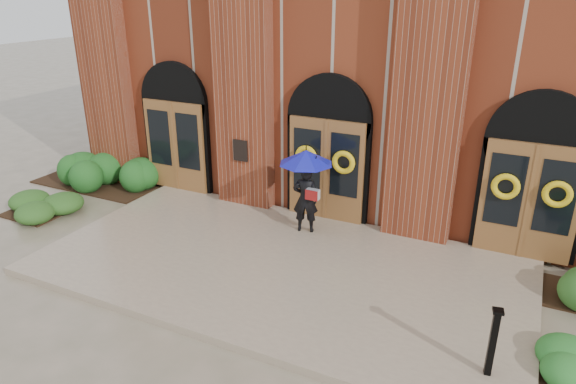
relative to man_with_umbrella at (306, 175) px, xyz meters
The scene contains 8 objects.
ground 2.37m from the man_with_umbrella, 86.00° to the right, with size 90.00×90.00×0.00m, color gray.
landing 2.21m from the man_with_umbrella, 85.64° to the right, with size 10.00×5.30×0.15m, color tan.
church_building 7.26m from the man_with_umbrella, 88.97° to the left, with size 16.20×12.53×7.00m.
man_with_umbrella is the anchor object (origin of this frame).
metal_post 5.52m from the man_with_umbrella, 35.93° to the right, with size 0.18×0.18×1.13m.
hedge_wall_left 7.16m from the man_with_umbrella, behind, with size 3.45×1.38×0.88m, color #1C511B.
hedge_front_left 7.22m from the man_with_umbrella, 165.34° to the right, with size 1.35×1.16×0.48m, color #27501B.
hedge_front_right 5.96m from the man_with_umbrella, 25.99° to the right, with size 1.32×1.13×0.47m, color #246524.
Camera 1 is at (4.29, -8.20, 5.56)m, focal length 32.00 mm.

